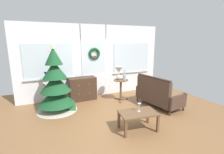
# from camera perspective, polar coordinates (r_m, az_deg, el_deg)

# --- Properties ---
(ground_plane) EXTENTS (6.76, 6.76, 0.00)m
(ground_plane) POSITION_cam_1_polar(r_m,az_deg,el_deg) (4.46, 2.27, -14.13)
(ground_plane) COLOR brown
(back_wall_with_door) EXTENTS (5.20, 0.19, 2.55)m
(back_wall_with_door) POSITION_cam_1_polar(r_m,az_deg,el_deg) (5.98, -6.29, 5.51)
(back_wall_with_door) COLOR white
(back_wall_with_door) RESTS_ON ground
(christmas_tree) EXTENTS (1.14, 1.14, 1.91)m
(christmas_tree) POSITION_cam_1_polar(r_m,az_deg,el_deg) (4.97, -18.87, -3.14)
(christmas_tree) COLOR #4C331E
(christmas_tree) RESTS_ON ground
(dresser_cabinet) EXTENTS (0.91, 0.46, 0.78)m
(dresser_cabinet) POSITION_cam_1_polar(r_m,az_deg,el_deg) (5.75, -10.14, -3.98)
(dresser_cabinet) COLOR #3D281C
(dresser_cabinet) RESTS_ON ground
(settee_sofa) EXTENTS (0.91, 1.52, 0.96)m
(settee_sofa) POSITION_cam_1_polar(r_m,az_deg,el_deg) (5.27, 15.23, -5.90)
(settee_sofa) COLOR #3D281C
(settee_sofa) RESTS_ON ground
(side_table) EXTENTS (0.50, 0.48, 0.72)m
(side_table) POSITION_cam_1_polar(r_m,az_deg,el_deg) (5.56, 3.05, -3.05)
(side_table) COLOR brown
(side_table) RESTS_ON ground
(table_lamp) EXTENTS (0.28, 0.28, 0.44)m
(table_lamp) POSITION_cam_1_polar(r_m,az_deg,el_deg) (5.46, 2.36, 2.01)
(table_lamp) COLOR silver
(table_lamp) RESTS_ON side_table
(flower_vase) EXTENTS (0.11, 0.10, 0.35)m
(flower_vase) POSITION_cam_1_polar(r_m,az_deg,el_deg) (5.47, 4.30, 0.23)
(flower_vase) COLOR #99ADBC
(flower_vase) RESTS_ON side_table
(coffee_table) EXTENTS (0.90, 0.62, 0.43)m
(coffee_table) POSITION_cam_1_polar(r_m,az_deg,el_deg) (3.85, 8.99, -12.77)
(coffee_table) COLOR brown
(coffee_table) RESTS_ON ground
(wine_glass) EXTENTS (0.08, 0.08, 0.20)m
(wine_glass) POSITION_cam_1_polar(r_m,az_deg,el_deg) (3.81, 9.34, -9.67)
(wine_glass) COLOR silver
(wine_glass) RESTS_ON coffee_table
(gift_box) EXTENTS (0.20, 0.18, 0.20)m
(gift_box) POSITION_cam_1_polar(r_m,az_deg,el_deg) (5.04, -13.70, -10.07)
(gift_box) COLOR #266633
(gift_box) RESTS_ON ground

